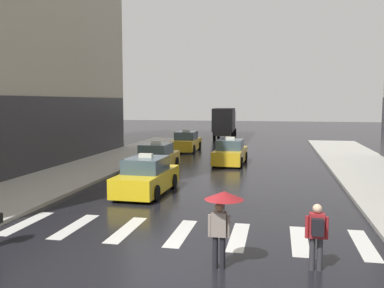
% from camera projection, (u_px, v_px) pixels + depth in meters
% --- Properties ---
extents(ground_plane, '(160.00, 160.00, 0.00)m').
position_uv_depth(ground_plane, '(154.00, 271.00, 10.25)').
color(ground_plane, black).
extents(crosswalk_markings, '(11.30, 2.80, 0.01)m').
position_uv_depth(crosswalk_markings, '(181.00, 233.00, 13.18)').
color(crosswalk_markings, silver).
rests_on(crosswalk_markings, ground).
extents(taxi_lead, '(2.03, 4.59, 1.80)m').
position_uv_depth(taxi_lead, '(147.00, 177.00, 18.87)').
color(taxi_lead, yellow).
rests_on(taxi_lead, ground).
extents(taxi_second, '(1.94, 4.55, 1.80)m').
position_uv_depth(taxi_second, '(157.00, 159.00, 25.01)').
color(taxi_second, gold).
rests_on(taxi_second, ground).
extents(taxi_third, '(2.03, 4.59, 1.80)m').
position_uv_depth(taxi_third, '(230.00, 153.00, 27.69)').
color(taxi_third, gold).
rests_on(taxi_third, ground).
extents(taxi_fourth, '(1.95, 4.55, 1.80)m').
position_uv_depth(taxi_fourth, '(186.00, 142.00, 35.04)').
color(taxi_fourth, gold).
rests_on(taxi_fourth, ground).
extents(box_truck, '(2.51, 7.62, 3.35)m').
position_uv_depth(box_truck, '(225.00, 121.00, 47.64)').
color(box_truck, '#2D2D2D').
rests_on(box_truck, ground).
extents(pedestrian_with_umbrella, '(0.96, 0.96, 1.94)m').
position_uv_depth(pedestrian_with_umbrella, '(222.00, 208.00, 10.22)').
color(pedestrian_with_umbrella, black).
rests_on(pedestrian_with_umbrella, ground).
extents(pedestrian_with_backpack, '(0.55, 0.43, 1.65)m').
position_uv_depth(pedestrian_with_backpack, '(317.00, 232.00, 10.14)').
color(pedestrian_with_backpack, '#333338').
rests_on(pedestrian_with_backpack, ground).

